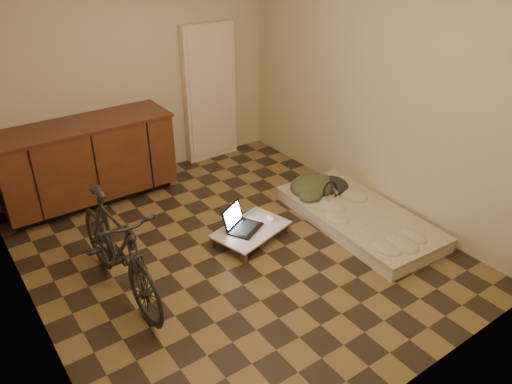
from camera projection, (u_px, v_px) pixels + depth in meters
room_shell at (229, 120)px, 4.13m from camera, size 3.50×4.00×2.60m
cabinets at (87, 162)px, 5.37m from camera, size 1.84×0.62×0.91m
appliance_panel at (210, 93)px, 6.21m from camera, size 0.70×0.10×1.70m
bicycle at (117, 244)px, 3.98m from camera, size 0.49×1.53×0.98m
futon at (358, 217)px, 5.12m from camera, size 0.94×1.80×0.15m
clothing_pile at (319, 180)px, 5.44m from camera, size 0.58×0.50×0.22m
headphones at (330, 192)px, 5.26m from camera, size 0.30×0.29×0.18m
lap_desk at (251, 230)px, 4.86m from camera, size 0.82×0.64×0.12m
laptop at (241, 224)px, 4.84m from camera, size 0.42×0.41×0.22m
mouse at (271, 218)px, 4.99m from camera, size 0.08×0.12×0.04m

